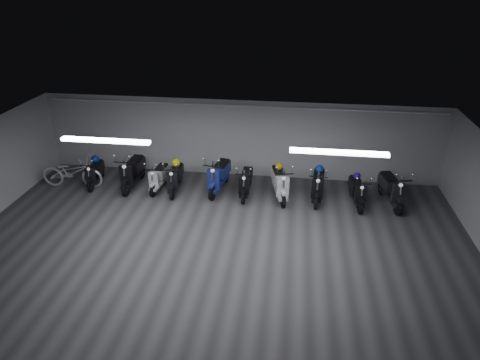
# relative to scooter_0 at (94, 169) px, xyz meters

# --- Properties ---
(floor) EXTENTS (14.00, 10.00, 0.01)m
(floor) POSITION_rel_scooter_0_xyz_m (4.85, -3.55, -0.60)
(floor) COLOR #39393B
(floor) RESTS_ON ground
(ceiling) EXTENTS (14.00, 10.00, 0.01)m
(ceiling) POSITION_rel_scooter_0_xyz_m (4.85, -3.55, 2.21)
(ceiling) COLOR gray
(ceiling) RESTS_ON ground
(back_wall) EXTENTS (14.00, 0.01, 2.80)m
(back_wall) POSITION_rel_scooter_0_xyz_m (4.85, 1.45, 0.80)
(back_wall) COLOR #A6A6A9
(back_wall) RESTS_ON ground
(fluor_strip_left) EXTENTS (2.40, 0.18, 0.08)m
(fluor_strip_left) POSITION_rel_scooter_0_xyz_m (1.85, -2.55, 2.14)
(fluor_strip_left) COLOR white
(fluor_strip_left) RESTS_ON ceiling
(fluor_strip_right) EXTENTS (2.40, 0.18, 0.08)m
(fluor_strip_right) POSITION_rel_scooter_0_xyz_m (7.85, -2.55, 2.14)
(fluor_strip_right) COLOR white
(fluor_strip_right) RESTS_ON ceiling
(conduit) EXTENTS (13.60, 0.05, 0.05)m
(conduit) POSITION_rel_scooter_0_xyz_m (4.85, 1.37, 2.02)
(conduit) COLOR white
(conduit) RESTS_ON back_wall
(scooter_0) EXTENTS (0.69, 1.64, 1.19)m
(scooter_0) POSITION_rel_scooter_0_xyz_m (0.00, 0.00, 0.00)
(scooter_0) COLOR black
(scooter_0) RESTS_ON floor
(scooter_1) EXTENTS (0.74, 2.03, 1.49)m
(scooter_1) POSITION_rel_scooter_0_xyz_m (1.36, 0.03, 0.15)
(scooter_1) COLOR black
(scooter_1) RESTS_ON floor
(scooter_2) EXTENTS (0.69, 1.67, 1.21)m
(scooter_2) POSITION_rel_scooter_0_xyz_m (2.30, -0.04, 0.01)
(scooter_2) COLOR silver
(scooter_2) RESTS_ON floor
(scooter_3) EXTENTS (0.67, 1.77, 1.30)m
(scooter_3) POSITION_rel_scooter_0_xyz_m (2.90, -0.09, 0.05)
(scooter_3) COLOR black
(scooter_3) RESTS_ON floor
(scooter_4) EXTENTS (0.98, 2.08, 1.48)m
(scooter_4) POSITION_rel_scooter_0_xyz_m (4.34, 0.13, 0.15)
(scooter_4) COLOR navy
(scooter_4) RESTS_ON floor
(scooter_5) EXTENTS (0.60, 1.72, 1.28)m
(scooter_5) POSITION_rel_scooter_0_xyz_m (5.28, -0.07, 0.04)
(scooter_5) COLOR black
(scooter_5) RESTS_ON floor
(scooter_6) EXTENTS (1.05, 2.02, 1.43)m
(scooter_6) POSITION_rel_scooter_0_xyz_m (6.39, -0.08, 0.12)
(scooter_6) COLOR silver
(scooter_6) RESTS_ON floor
(scooter_7) EXTENTS (0.77, 1.90, 1.38)m
(scooter_7) POSITION_rel_scooter_0_xyz_m (7.62, -0.06, 0.10)
(scooter_7) COLOR black
(scooter_7) RESTS_ON floor
(scooter_8) EXTENTS (0.73, 1.73, 1.25)m
(scooter_8) POSITION_rel_scooter_0_xyz_m (8.84, -0.22, 0.03)
(scooter_8) COLOR black
(scooter_8) RESTS_ON floor
(scooter_9) EXTENTS (1.00, 2.00, 1.42)m
(scooter_9) POSITION_rel_scooter_0_xyz_m (9.91, -0.07, 0.12)
(scooter_9) COLOR black
(scooter_9) RESTS_ON floor
(bicycle) EXTENTS (2.11, 0.84, 1.35)m
(bicycle) POSITION_rel_scooter_0_xyz_m (-0.70, -0.24, 0.08)
(bicycle) COLOR silver
(bicycle) RESTS_ON floor
(helmet_0) EXTENTS (0.28, 0.28, 0.28)m
(helmet_0) POSITION_rel_scooter_0_xyz_m (2.88, 0.15, 0.35)
(helmet_0) COLOR #D5D20C
(helmet_0) RESTS_ON scooter_3
(helmet_1) EXTENTS (0.27, 0.27, 0.27)m
(helmet_1) POSITION_rel_scooter_0_xyz_m (-0.02, 0.22, 0.28)
(helmet_1) COLOR navy
(helmet_1) RESTS_ON scooter_0
(helmet_2) EXTENTS (0.24, 0.24, 0.24)m
(helmet_2) POSITION_rel_scooter_0_xyz_m (6.33, 0.18, 0.41)
(helmet_2) COLOR #BE980B
(helmet_2) RESTS_ON scooter_6
(helmet_3) EXTENTS (0.23, 0.23, 0.23)m
(helmet_3) POSITION_rel_scooter_0_xyz_m (8.82, 0.01, 0.30)
(helmet_3) COLOR #1E0B83
(helmet_3) RESTS_ON scooter_8
(helmet_4) EXTENTS (0.26, 0.26, 0.26)m
(helmet_4) POSITION_rel_scooter_0_xyz_m (7.64, 0.20, 0.39)
(helmet_4) COLOR navy
(helmet_4) RESTS_ON scooter_7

